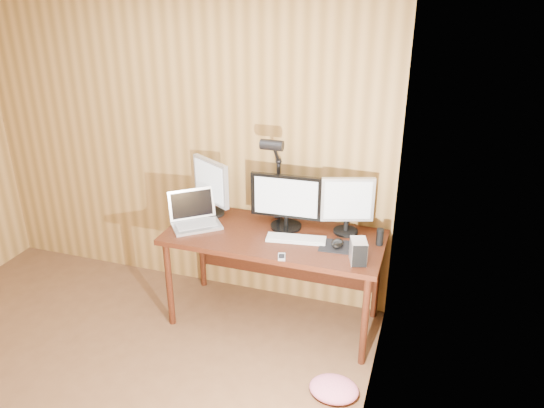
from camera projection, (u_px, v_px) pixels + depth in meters
The scene contains 13 objects.
desk at pixel (277, 245), 4.00m from camera, with size 1.60×0.70×0.75m.
monitor_center at pixel (286, 201), 3.91m from camera, with size 0.54×0.23×0.42m.
monitor_left at pixel (211, 185), 4.12m from camera, with size 0.37×0.24×0.45m.
monitor_right at pixel (347, 204), 3.83m from camera, with size 0.38×0.18×0.43m.
laptop at pixel (194, 216), 4.03m from camera, with size 0.45×0.44×0.26m.
keyboard at pixel (296, 239), 3.81m from camera, with size 0.44×0.19×0.02m.
mousepad at pixel (337, 246), 3.72m from camera, with size 0.25×0.20×0.00m, color black.
mouse at pixel (337, 244), 3.71m from camera, with size 0.08×0.12×0.04m, color black.
hard_drive at pixel (358, 251), 3.50m from camera, with size 0.14×0.17×0.16m.
phone at pixel (282, 257), 3.58m from camera, with size 0.07×0.11×0.01m.
speaker at pixel (380, 237), 3.73m from camera, with size 0.05×0.05×0.12m, color black.
desk_lamp at pixel (275, 167), 3.91m from camera, with size 0.17×0.24×0.72m.
fabric_pile at pixel (334, 389), 3.42m from camera, with size 0.32×0.27×0.10m, color #D96888, non-canonical shape.
Camera 1 is at (1.99, -1.66, 2.54)m, focal length 35.00 mm.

